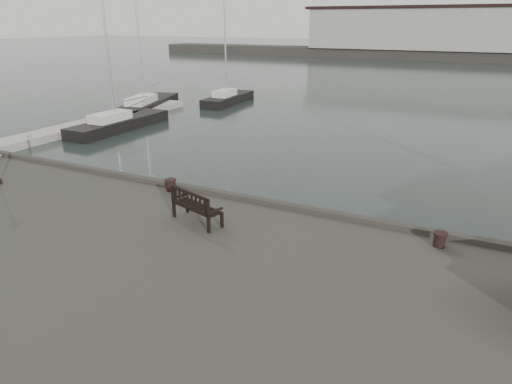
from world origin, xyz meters
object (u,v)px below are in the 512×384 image
bollard_right (440,239)px  bollard_left (171,185)px  yacht_c (120,126)px  bench (196,212)px  yacht_b (147,107)px  yacht_d (228,101)px

bollard_right → bollard_left: bearing=178.2°
bollard_left → bollard_right: size_ratio=1.06×
bollard_left → yacht_c: size_ratio=0.04×
bench → bollard_right: bearing=30.9°
bench → yacht_b: 29.16m
yacht_c → yacht_d: yacht_c is taller
bollard_right → yacht_c: size_ratio=0.04×
yacht_d → bollard_left: bearing=-68.0°
yacht_c → bollard_left: bearing=-41.4°
yacht_b → yacht_c: bearing=-82.8°
bench → yacht_d: size_ratio=0.19×
bollard_left → yacht_d: size_ratio=0.05×
bench → bollard_right: bench is taller
bench → yacht_d: (-14.92, 27.92, -1.66)m
bollard_right → bench: bearing=-166.6°
bench → yacht_c: (-16.34, 14.32, -1.65)m
bench → bollard_left: 3.16m
yacht_b → yacht_d: size_ratio=1.43×
bench → bollard_left: (-2.46, 1.97, -0.11)m
bollard_left → bollard_right: (9.46, -0.30, -0.01)m
bollard_left → yacht_d: (-12.46, 25.94, -1.55)m
bollard_left → bollard_right: 9.47m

